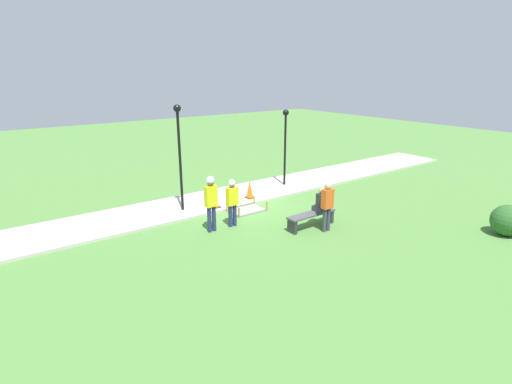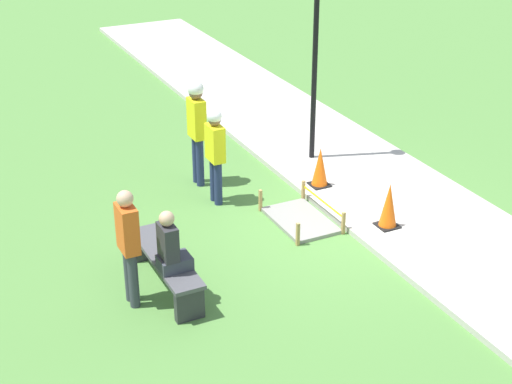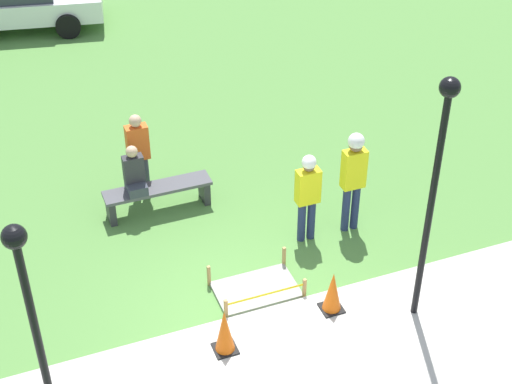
{
  "view_description": "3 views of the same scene",
  "coord_description": "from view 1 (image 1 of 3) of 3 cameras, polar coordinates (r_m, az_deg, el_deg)",
  "views": [
    {
      "loc": [
        8.79,
        12.56,
        5.31
      ],
      "look_at": [
        0.58,
        1.37,
        1.04
      ],
      "focal_mm": 28.0,
      "sensor_mm": 36.0,
      "label": 1
    },
    {
      "loc": [
        -9.57,
        6.21,
        6.16
      ],
      "look_at": [
        -0.09,
        1.55,
        0.98
      ],
      "focal_mm": 55.0,
      "sensor_mm": 36.0,
      "label": 2
    },
    {
      "loc": [
        -2.97,
        -8.19,
        8.61
      ],
      "look_at": [
        0.97,
        2.04,
        0.78
      ],
      "focal_mm": 55.0,
      "sensor_mm": 36.0,
      "label": 3
    }
  ],
  "objects": [
    {
      "name": "ground_plane",
      "position": [
        16.22,
        -1.2,
        -2.01
      ],
      "size": [
        60.0,
        60.0,
        0.0
      ],
      "primitive_type": "plane",
      "color": "#51843D"
    },
    {
      "name": "sidewalk",
      "position": [
        17.25,
        -3.75,
        -0.68
      ],
      "size": [
        28.0,
        2.66,
        0.1
      ],
      "color": "#BCB7AD",
      "rests_on": "ground_plane"
    },
    {
      "name": "wet_concrete_patch",
      "position": [
        15.62,
        -1.29,
        -2.62
      ],
      "size": [
        1.36,
        0.88,
        0.39
      ],
      "color": "gray",
      "rests_on": "ground_plane"
    },
    {
      "name": "traffic_cone_near_patch",
      "position": [
        16.83,
        -0.91,
        0.4
      ],
      "size": [
        0.34,
        0.34,
        0.75
      ],
      "color": "black",
      "rests_on": "sidewalk"
    },
    {
      "name": "traffic_cone_far_patch",
      "position": [
        15.73,
        -5.86,
        -0.96
      ],
      "size": [
        0.34,
        0.34,
        0.72
      ],
      "color": "black",
      "rests_on": "sidewalk"
    },
    {
      "name": "park_bench",
      "position": [
        14.1,
        7.9,
        -3.58
      ],
      "size": [
        1.95,
        0.44,
        0.52
      ],
      "color": "#2D2D33",
      "rests_on": "ground_plane"
    },
    {
      "name": "person_seated_on_bench",
      "position": [
        14.15,
        9.22,
        -1.42
      ],
      "size": [
        0.36,
        0.44,
        0.89
      ],
      "color": "#383D47",
      "rests_on": "park_bench"
    },
    {
      "name": "worker_supervisor",
      "position": [
        13.87,
        -3.42,
        -0.98
      ],
      "size": [
        0.4,
        0.25,
        1.71
      ],
      "color": "navy",
      "rests_on": "ground_plane"
    },
    {
      "name": "worker_assistant",
      "position": [
        13.42,
        -6.46,
        -0.88
      ],
      "size": [
        0.4,
        0.28,
        1.95
      ],
      "color": "navy",
      "rests_on": "ground_plane"
    },
    {
      "name": "bystander_in_orange_shirt",
      "position": [
        13.64,
        10.15,
        -1.7
      ],
      "size": [
        0.4,
        0.23,
        1.72
      ],
      "color": "#383D47",
      "rests_on": "ground_plane"
    },
    {
      "name": "lamppost_near",
      "position": [
        15.1,
        -10.93,
        6.9
      ],
      "size": [
        0.28,
        0.28,
        4.01
      ],
      "color": "black",
      "rests_on": "sidewalk"
    },
    {
      "name": "lamppost_far",
      "position": [
        18.44,
        4.21,
        8.05
      ],
      "size": [
        0.28,
        0.28,
        3.49
      ],
      "color": "black",
      "rests_on": "sidewalk"
    },
    {
      "name": "shrub_rounded_near",
      "position": [
        15.66,
        32.24,
        -3.45
      ],
      "size": [
        1.04,
        1.04,
        1.04
      ],
      "color": "#2D6028",
      "rests_on": "ground_plane"
    }
  ]
}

